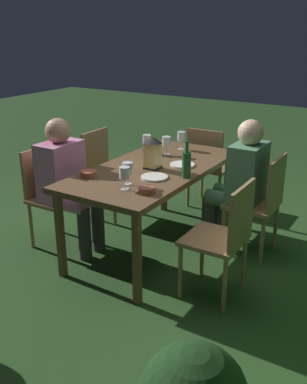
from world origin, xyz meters
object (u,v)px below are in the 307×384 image
object	(u,v)px
chair_head_near	(208,164)
lantern_centerpiece	(153,151)
chair_side_left_a	(105,169)
chair_side_right_b	(224,235)
person_in_green	(240,179)
green_bottle_on_table	(186,164)
wine_glass_c	(125,174)
dining_table	(154,174)
bowl_bread	(89,173)
chair_side_right_a	(261,200)
person_in_pink	(67,179)
chair_side_left_b	(51,192)
plate_a	(154,177)
wine_glass_d	(181,137)
wine_glass_b	(166,142)
wine_glass_e	(147,140)
plate_b	(182,165)
bowl_olives	(147,190)
wine_glass_a	(127,169)

from	to	relation	value
chair_head_near	lantern_centerpiece	world-z (taller)	lantern_centerpiece
chair_side_left_a	chair_side_right_b	bearing A→B (deg)	64.63
chair_head_near	person_in_green	world-z (taller)	person_in_green
chair_side_left_a	lantern_centerpiece	size ratio (longest dim) A/B	3.28
green_bottle_on_table	wine_glass_c	size ratio (longest dim) A/B	1.72
dining_table	bowl_bread	world-z (taller)	bowl_bread
chair_side_right_a	dining_table	bearing A→B (deg)	-64.63
lantern_centerpiece	person_in_pink	bearing A→B (deg)	-61.29
chair_side_left_b	chair_side_right_a	bearing A→B (deg)	115.37
bowl_bread	person_in_pink	bearing A→B (deg)	-106.00
person_in_green	plate_a	distance (m)	0.79
person_in_green	lantern_centerpiece	xyz separation A→B (m)	(0.42, -0.60, 0.26)
chair_head_near	wine_glass_d	world-z (taller)	wine_glass_d
person_in_pink	wine_glass_b	xyz separation A→B (m)	(-0.76, 0.52, 0.23)
wine_glass_c	wine_glass_e	distance (m)	1.00
person_in_pink	plate_b	distance (m)	0.98
chair_head_near	person_in_pink	world-z (taller)	person_in_pink
chair_head_near	chair_side_left_b	world-z (taller)	same
dining_table	chair_head_near	size ratio (longest dim) A/B	1.97
chair_side_right_b	plate_a	bearing A→B (deg)	-102.15
chair_side_right_a	wine_glass_e	world-z (taller)	wine_glass_e
chair_side_left_b	chair_head_near	bearing A→B (deg)	151.39
chair_side_left_b	lantern_centerpiece	xyz separation A→B (m)	(-0.35, 0.83, 0.41)
chair_head_near	wine_glass_d	distance (m)	0.62
bowl_bread	person_in_green	bearing A→B (deg)	133.32
chair_head_near	green_bottle_on_table	xyz separation A→B (m)	(1.21, 0.36, 0.37)
wine_glass_b	lantern_centerpiece	bearing A→B (deg)	14.91
chair_side_right_b	plate_b	bearing A→B (deg)	-130.97
wine_glass_b	wine_glass_d	world-z (taller)	same
chair_side_right_b	wine_glass_c	bearing A→B (deg)	-75.07
chair_head_near	chair_side_right_b	bearing A→B (deg)	28.61
person_in_green	wine_glass_e	world-z (taller)	person_in_green
dining_table	chair_side_left_a	bearing A→B (deg)	-115.37
person_in_green	chair_side_left_b	world-z (taller)	person_in_green
chair_side_left_b	wine_glass_c	distance (m)	1.02
lantern_centerpiece	wine_glass_e	world-z (taller)	lantern_centerpiece
lantern_centerpiece	bowl_olives	bearing A→B (deg)	27.49
wine_glass_d	plate_b	distance (m)	0.54
plate_a	plate_b	size ratio (longest dim) A/B	1.01
wine_glass_a	bowl_olives	world-z (taller)	wine_glass_a
wine_glass_b	green_bottle_on_table	bearing A→B (deg)	43.46
person_in_pink	plate_a	xyz separation A→B (m)	(-0.14, 0.77, 0.12)
wine_glass_d	wine_glass_e	distance (m)	0.35
wine_glass_a	person_in_pink	bearing A→B (deg)	-97.01
chair_head_near	chair_side_right_a	size ratio (longest dim) A/B	1.00
chair_side_right_a	bowl_olives	bearing A→B (deg)	-29.69
chair_side_left_a	person_in_green	bearing A→B (deg)	90.00
chair_side_right_b	lantern_centerpiece	bearing A→B (deg)	-113.52
chair_head_near	wine_glass_c	distance (m)	1.72
wine_glass_a	bowl_bread	xyz separation A→B (m)	(0.01, -0.36, -0.09)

